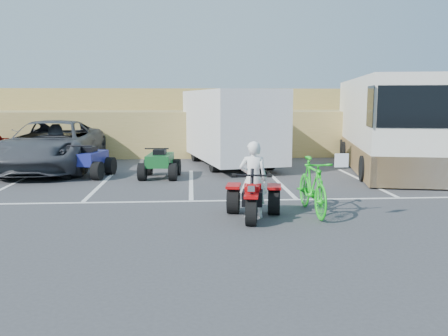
{
  "coord_description": "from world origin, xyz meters",
  "views": [
    {
      "loc": [
        0.02,
        -9.31,
        2.55
      ],
      "look_at": [
        0.75,
        1.3,
        1.0
      ],
      "focal_mm": 38.0,
      "sensor_mm": 36.0,
      "label": 1
    }
  ],
  "objects": [
    {
      "name": "green_dirt_bike",
      "position": [
        2.7,
        0.92,
        0.63
      ],
      "size": [
        0.65,
        2.11,
        1.26
      ],
      "primitive_type": "imported",
      "rotation": [
        0.0,
        0.0,
        0.03
      ],
      "color": "#14BF19",
      "rests_on": "ground"
    },
    {
      "name": "rider",
      "position": [
        1.34,
        0.7,
        0.83
      ],
      "size": [
        0.67,
        0.5,
        1.67
      ],
      "primitive_type": "imported",
      "rotation": [
        0.0,
        0.0,
        2.97
      ],
      "color": "white",
      "rests_on": "ground"
    },
    {
      "name": "grass_embankment",
      "position": [
        0.0,
        15.48,
        1.42
      ],
      "size": [
        40.0,
        8.5,
        3.1
      ],
      "color": "#9C8B47",
      "rests_on": "ground"
    },
    {
      "name": "red_trike_atv",
      "position": [
        1.32,
        0.55,
        0.0
      ],
      "size": [
        1.48,
        1.8,
        1.05
      ],
      "primitive_type": null,
      "rotation": [
        0.0,
        0.0,
        -0.18
      ],
      "color": "#A3090A",
      "rests_on": "ground"
    },
    {
      "name": "cargo_trailer",
      "position": [
        1.51,
        8.9,
        1.56
      ],
      "size": [
        3.68,
        6.55,
        2.88
      ],
      "rotation": [
        0.0,
        0.0,
        0.21
      ],
      "color": "silver",
      "rests_on": "ground"
    },
    {
      "name": "grey_pickup",
      "position": [
        -5.03,
        8.16,
        0.89
      ],
      "size": [
        3.01,
        6.43,
        1.78
      ],
      "primitive_type": "imported",
      "rotation": [
        0.0,
        0.0,
        0.01
      ],
      "color": "#3F4045",
      "rests_on": "ground"
    },
    {
      "name": "quad_atv_blue",
      "position": [
        -3.36,
        6.44,
        0.0
      ],
      "size": [
        1.6,
        1.94,
        1.12
      ],
      "primitive_type": null,
      "rotation": [
        0.0,
        0.0,
        -0.2
      ],
      "color": "navy",
      "rests_on": "ground"
    },
    {
      "name": "rv_motorhome",
      "position": [
        7.11,
        7.82,
        1.41
      ],
      "size": [
        4.09,
        9.29,
        3.24
      ],
      "rotation": [
        0.0,
        0.0,
        -0.21
      ],
      "color": "silver",
      "rests_on": "ground"
    },
    {
      "name": "quad_atv_green",
      "position": [
        -1.01,
        6.08,
        0.0
      ],
      "size": [
        1.34,
        1.71,
        1.05
      ],
      "primitive_type": null,
      "rotation": [
        0.0,
        0.0,
        -0.09
      ],
      "color": "#125020",
      "rests_on": "ground"
    },
    {
      "name": "parking_stripes",
      "position": [
        0.87,
        4.07,
        0.0
      ],
      "size": [
        28.0,
        5.16,
        0.01
      ],
      "color": "white",
      "rests_on": "ground"
    },
    {
      "name": "ground",
      "position": [
        0.0,
        0.0,
        0.0
      ],
      "size": [
        100.0,
        100.0,
        0.0
      ],
      "primitive_type": "plane",
      "color": "#39393C",
      "rests_on": "ground"
    }
  ]
}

